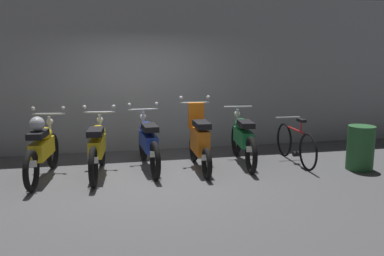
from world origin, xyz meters
TOP-DOWN VIEW (x-y plane):
  - ground_plane at (0.00, 0.00)m, footprint 80.00×80.00m
  - back_wall at (0.00, 2.19)m, footprint 16.00×0.30m
  - motorbike_slot_0 at (-1.79, 0.38)m, footprint 0.59×1.95m
  - motorbike_slot_1 at (-0.89, 0.41)m, footprint 0.59×1.95m
  - motorbike_slot_2 at (-0.00, 0.61)m, footprint 0.59×1.95m
  - motorbike_slot_3 at (0.90, 0.39)m, footprint 0.59×1.68m
  - motorbike_slot_4 at (1.80, 0.62)m, footprint 0.56×1.95m
  - bicycle at (2.78, 0.42)m, footprint 0.50×1.73m
  - trash_bin at (3.73, -0.23)m, footprint 0.47×0.47m

SIDE VIEW (x-z plane):
  - ground_plane at x=0.00m, z-range 0.00..0.00m
  - bicycle at x=2.78m, z-range -0.08..0.80m
  - trash_bin at x=3.73m, z-range 0.00..0.80m
  - motorbike_slot_4 at x=1.80m, z-range -0.03..1.01m
  - motorbike_slot_1 at x=-0.89m, z-range -0.08..1.07m
  - motorbike_slot_2 at x=0.00m, z-range -0.08..1.07m
  - motorbike_slot_3 at x=0.90m, z-range -0.12..1.17m
  - motorbike_slot_0 at x=-1.79m, z-range -0.05..1.10m
  - back_wall at x=0.00m, z-range 0.00..3.24m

